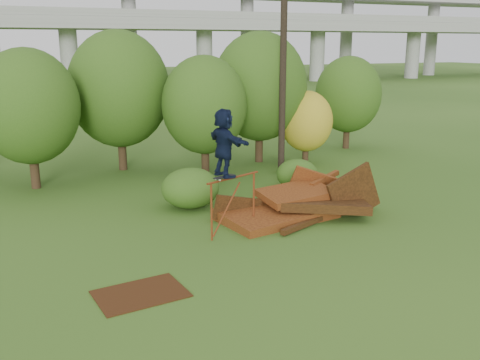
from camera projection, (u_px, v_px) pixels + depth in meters
name	position (u px, v px, depth m)	size (l,w,h in m)	color
ground	(295.00, 250.00, 14.64)	(240.00, 240.00, 0.00)	#2D5116
scrap_pile	(296.00, 206.00, 17.46)	(5.76, 3.23, 2.13)	#41170B
grind_rail	(233.00, 194.00, 15.72)	(1.93, 0.89, 1.73)	maroon
skateboard	(224.00, 177.00, 15.32)	(0.75, 0.48, 0.08)	black
skater	(224.00, 143.00, 15.07)	(1.81, 0.58, 1.95)	black
flat_plate	(141.00, 294.00, 12.07)	(1.97, 1.41, 0.03)	#3A1E0C
tree_0	(29.00, 107.00, 20.19)	(3.83, 3.83, 5.40)	black
tree_1	(119.00, 89.00, 23.19)	(4.40, 4.40, 6.12)	black
tree_2	(204.00, 105.00, 22.44)	(3.60, 3.60, 5.07)	black
tree_3	(260.00, 87.00, 24.81)	(4.39, 4.39, 6.09)	black
tree_4	(306.00, 121.00, 24.97)	(2.47, 2.47, 3.41)	black
tree_5	(348.00, 95.00, 28.29)	(3.49, 3.49, 4.91)	black
shrub_left	(190.00, 188.00, 18.32)	(2.01, 1.85, 1.39)	#264A13
shrub_right	(297.00, 174.00, 20.81)	(1.64, 1.50, 1.16)	#264A13
utility_pole	(283.00, 41.00, 22.01)	(1.40, 0.28, 11.07)	black
freeway_overpass	(63.00, 5.00, 68.37)	(160.00, 15.00, 13.70)	gray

